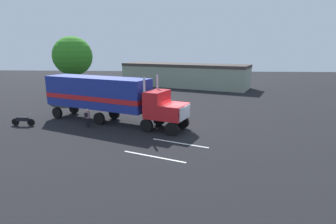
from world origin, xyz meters
TOP-DOWN VIEW (x-y plane):
  - ground_plane at (0.00, 0.00)m, footprint 120.00×120.00m
  - lane_stripe_near at (0.24, -3.50)m, footprint 4.14×1.81m
  - lane_stripe_mid at (-1.35, -6.11)m, footprint 4.15×1.76m
  - semi_truck at (-6.60, 1.95)m, footprint 14.02×7.78m
  - person_bystander at (-7.86, 0.12)m, footprint 0.40×0.48m
  - parked_car at (-8.43, 10.90)m, footprint 4.69×2.73m
  - motorcycle at (-13.78, 0.18)m, footprint 2.11×0.26m
  - tree_left at (-15.72, 16.63)m, footprint 5.62×5.62m
  - building_backdrop at (0.37, 26.70)m, footprint 23.37×14.33m

SIDE VIEW (x-z plane):
  - ground_plane at x=0.00m, z-range 0.00..0.00m
  - lane_stripe_near at x=0.24m, z-range 0.00..0.01m
  - lane_stripe_mid at x=-1.35m, z-range 0.00..0.01m
  - motorcycle at x=-13.78m, z-range -0.08..1.04m
  - parked_car at x=-8.43m, z-range 0.02..1.59m
  - person_bystander at x=-7.86m, z-range 0.08..1.71m
  - building_backdrop at x=0.37m, z-range 0.20..4.26m
  - semi_truck at x=-6.60m, z-range 0.27..4.77m
  - tree_left at x=-15.72m, z-range 1.41..9.88m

